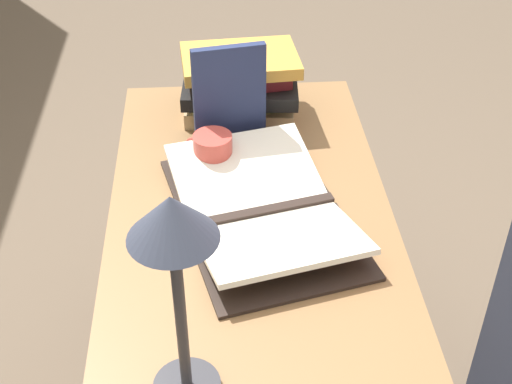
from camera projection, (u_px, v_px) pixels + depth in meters
reading_desk at (253, 275)px, 1.56m from camera, size 1.26×0.61×0.77m
open_book at (262, 209)px, 1.51m from camera, size 0.58×0.44×0.07m
book_stack_tall at (238, 85)px, 1.80m from camera, size 0.23×0.30×0.17m
book_standing_upright at (230, 99)px, 1.66m from camera, size 0.05×0.17×0.26m
reading_lamp at (175, 252)px, 0.98m from camera, size 0.13×0.13×0.40m
coffee_mug at (212, 153)px, 1.63m from camera, size 0.09×0.11×0.09m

